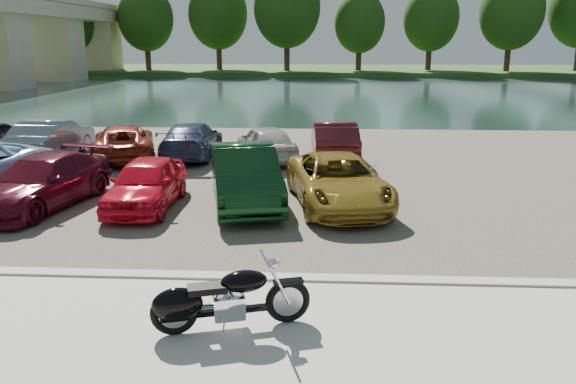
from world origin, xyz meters
name	(u,v)px	position (x,y,z in m)	size (l,w,h in m)	color
ground	(246,341)	(0.00, 0.00, 0.00)	(200.00, 200.00, 0.00)	#595447
promenade	(236,378)	(0.00, -1.00, 0.05)	(60.00, 6.00, 0.10)	beige
kerb	(260,279)	(0.00, 2.00, 0.07)	(60.00, 0.30, 0.14)	beige
parking_lot	(288,170)	(0.00, 11.00, 0.02)	(60.00, 18.00, 0.04)	#464039
river	(306,93)	(0.00, 40.00, 0.00)	(120.00, 40.00, 0.00)	#182B28
far_bank	(312,70)	(0.00, 72.00, 0.30)	(120.00, 24.00, 0.60)	#254A1A
far_trees	(347,13)	(4.36, 65.79, 7.49)	(70.25, 10.68, 12.52)	#372214
motorcycle	(217,300)	(-0.42, 0.12, 0.56)	(2.28, 0.98, 1.05)	black
car_3	(42,182)	(-6.02, 6.34, 0.69)	(1.82, 4.48, 1.30)	#4C0A1A
car_4	(146,183)	(-3.35, 6.42, 0.67)	(1.49, 3.71, 1.26)	red
car_5	(245,176)	(-0.88, 6.85, 0.80)	(1.60, 4.60, 1.51)	#0E3315
car_6	(338,181)	(1.52, 6.83, 0.69)	(2.15, 4.67, 1.30)	olive
car_9	(52,139)	(-8.54, 12.26, 0.76)	(1.52, 4.36, 1.44)	slate
car_10	(124,142)	(-5.95, 12.33, 0.66)	(2.06, 4.48, 1.24)	maroon
car_11	(192,140)	(-3.62, 12.90, 0.67)	(1.78, 4.37, 1.27)	#293351
car_12	(266,143)	(-0.84, 12.38, 0.68)	(1.51, 3.74, 1.28)	#BBBBB6
car_13	(334,141)	(1.57, 12.54, 0.74)	(1.48, 4.25, 1.40)	#4D1419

